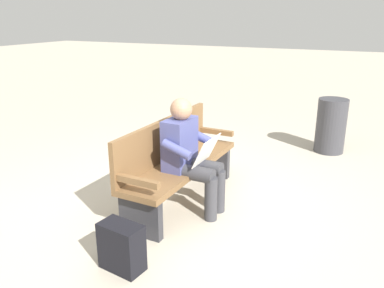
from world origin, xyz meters
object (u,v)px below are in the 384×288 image
(person_seated, at_px, (190,153))
(trash_bin, at_px, (331,126))
(backpack, at_px, (122,247))
(bench_near, at_px, (176,161))

(person_seated, height_order, trash_bin, person_seated)
(trash_bin, bearing_deg, backpack, -16.85)
(person_seated, height_order, backpack, person_seated)
(bench_near, bearing_deg, backpack, 9.84)
(backpack, height_order, trash_bin, trash_bin)
(bench_near, bearing_deg, trash_bin, 153.12)
(bench_near, height_order, trash_bin, bench_near)
(person_seated, bearing_deg, trash_bin, 158.74)
(bench_near, height_order, person_seated, person_seated)
(person_seated, distance_m, backpack, 1.22)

